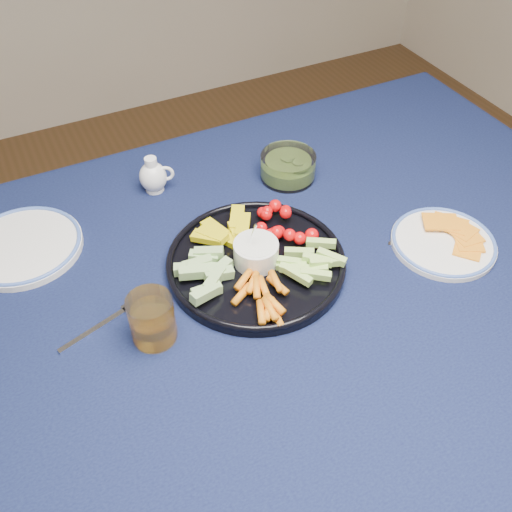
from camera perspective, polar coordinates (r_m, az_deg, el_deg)
name	(u,v)px	position (r m, az deg, el deg)	size (l,w,h in m)	color
dining_table	(241,329)	(1.08, -1.49, -7.32)	(1.67, 1.07, 0.75)	#462617
crudite_platter	(255,260)	(1.05, -0.11, -0.41)	(0.33, 0.33, 0.11)	black
creamer_pitcher	(153,176)	(1.24, -10.22, 7.84)	(0.07, 0.06, 0.08)	white
pickle_bowl	(288,168)	(1.26, 3.21, 8.82)	(0.12, 0.12, 0.06)	white
cheese_plate	(444,241)	(1.16, 18.26, 1.41)	(0.20, 0.20, 0.02)	white
juice_tumbler	(152,321)	(0.94, -10.32, -6.43)	(0.08, 0.08, 0.09)	white
fork_left	(108,321)	(1.01, -14.61, -6.31)	(0.16, 0.06, 0.00)	white
fork_right	(442,256)	(1.14, 18.10, 0.04)	(0.13, 0.13, 0.00)	white
side_plate_extra	(23,246)	(1.18, -22.28, 0.94)	(0.22, 0.22, 0.02)	white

